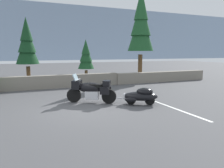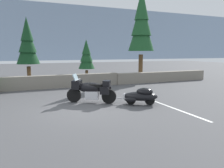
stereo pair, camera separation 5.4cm
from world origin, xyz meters
TOP-DOWN VIEW (x-y plane):
  - ground_plane at (0.00, 0.00)m, footprint 80.00×80.00m
  - stone_guard_wall at (0.09, 5.84)m, footprint 24.00×0.59m
  - distant_ridgeline at (0.00, 95.81)m, footprint 240.00×80.00m
  - touring_motorcycle at (0.59, 0.94)m, footprint 2.04×1.45m
  - car_shaped_trailer at (2.51, -0.24)m, footprint 2.07×1.46m
  - pine_tree_tall at (6.78, 7.19)m, footprint 2.09×2.09m
  - pine_tree_secondary at (-1.86, 7.51)m, footprint 1.52×1.52m
  - pine_tree_far_right at (2.28, 7.59)m, footprint 1.24×1.24m
  - parking_stripe_marker at (3.48, -1.50)m, footprint 0.12×3.60m

SIDE VIEW (x-z plane):
  - ground_plane at x=0.00m, z-range 0.00..0.00m
  - parking_stripe_marker at x=3.48m, z-range 0.00..0.01m
  - car_shaped_trailer at x=2.51m, z-range 0.03..0.79m
  - stone_guard_wall at x=0.09m, z-range -0.01..0.84m
  - touring_motorcycle at x=0.59m, z-range -0.04..1.29m
  - pine_tree_far_right at x=2.28m, z-range 0.41..3.69m
  - pine_tree_secondary at x=-1.86m, z-range 0.59..5.25m
  - pine_tree_tall at x=6.78m, z-range 0.94..8.34m
  - distant_ridgeline at x=0.00m, z-range 0.00..16.00m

